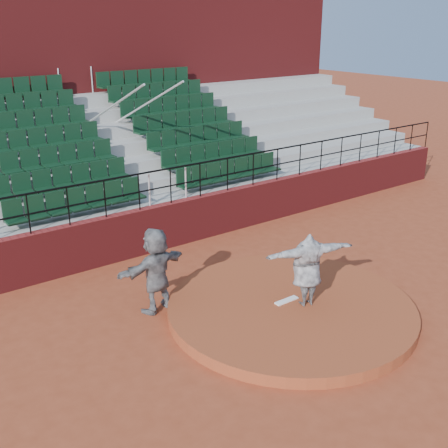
% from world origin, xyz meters
% --- Properties ---
extents(ground, '(90.00, 90.00, 0.00)m').
position_xyz_m(ground, '(0.00, 0.00, 0.00)').
color(ground, brown).
rests_on(ground, ground).
extents(pitchers_mound, '(5.50, 5.50, 0.25)m').
position_xyz_m(pitchers_mound, '(0.00, 0.00, 0.12)').
color(pitchers_mound, brown).
rests_on(pitchers_mound, ground).
extents(pitching_rubber, '(0.60, 0.15, 0.03)m').
position_xyz_m(pitching_rubber, '(0.00, 0.15, 0.27)').
color(pitching_rubber, white).
rests_on(pitching_rubber, pitchers_mound).
extents(boundary_wall, '(24.00, 0.30, 1.30)m').
position_xyz_m(boundary_wall, '(0.00, 5.00, 0.65)').
color(boundary_wall, maroon).
rests_on(boundary_wall, ground).
extents(wall_railing, '(24.04, 0.05, 1.03)m').
position_xyz_m(wall_railing, '(0.00, 5.00, 2.03)').
color(wall_railing, black).
rests_on(wall_railing, boundary_wall).
extents(seating_deck, '(24.00, 5.97, 4.63)m').
position_xyz_m(seating_deck, '(0.00, 8.64, 1.45)').
color(seating_deck, '#9A9994').
rests_on(seating_deck, ground).
extents(press_box_facade, '(24.00, 3.00, 7.10)m').
position_xyz_m(press_box_facade, '(0.00, 12.60, 3.55)').
color(press_box_facade, maroon).
rests_on(press_box_facade, ground).
extents(pitcher, '(2.14, 1.13, 1.68)m').
position_xyz_m(pitcher, '(0.25, -0.19, 1.09)').
color(pitcher, black).
rests_on(pitcher, pitchers_mound).
extents(fielder, '(1.90, 0.91, 1.97)m').
position_xyz_m(fielder, '(-2.28, 1.97, 0.98)').
color(fielder, black).
rests_on(fielder, ground).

